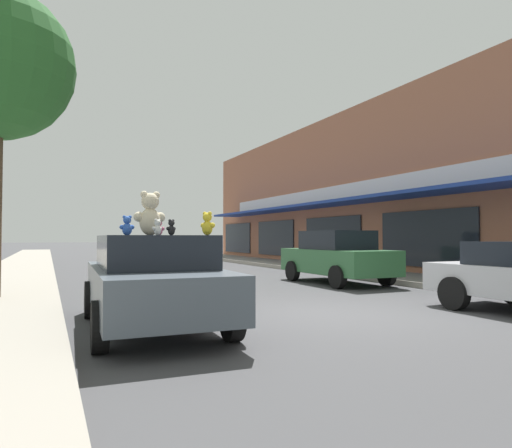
# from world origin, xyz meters

# --- Properties ---
(ground_plane) EXTENTS (260.00, 260.00, 0.00)m
(ground_plane) POSITION_xyz_m (0.00, 0.00, 0.00)
(ground_plane) COLOR #424244
(storefront_row) EXTENTS (15.50, 34.89, 7.18)m
(storefront_row) POSITION_xyz_m (14.06, 7.68, 3.59)
(storefront_row) COLOR #9E6047
(storefront_row) RESTS_ON ground_plane
(plush_art_car) EXTENTS (2.09, 4.40, 1.48)m
(plush_art_car) POSITION_xyz_m (-3.38, 0.02, 0.79)
(plush_art_car) COLOR #4C5660
(plush_art_car) RESTS_ON ground_plane
(teddy_bear_giant) EXTENTS (0.56, 0.36, 0.75)m
(teddy_bear_giant) POSITION_xyz_m (-3.35, 0.40, 1.84)
(teddy_bear_giant) COLOR beige
(teddy_bear_giant) RESTS_ON plush_art_car
(teddy_bear_pink) EXTENTS (0.20, 0.18, 0.28)m
(teddy_bear_pink) POSITION_xyz_m (-3.16, 0.57, 1.61)
(teddy_bear_pink) COLOR pink
(teddy_bear_pink) RESTS_ON plush_art_car
(teddy_bear_black) EXTENTS (0.19, 0.15, 0.25)m
(teddy_bear_black) POSITION_xyz_m (-3.15, -0.27, 1.60)
(teddy_bear_black) COLOR black
(teddy_bear_black) RESTS_ON plush_art_car
(teddy_bear_white) EXTENTS (0.18, 0.15, 0.25)m
(teddy_bear_white) POSITION_xyz_m (-3.40, -0.43, 1.60)
(teddy_bear_white) COLOR white
(teddy_bear_white) RESTS_ON plush_art_car
(teddy_bear_blue) EXTENTS (0.26, 0.16, 0.35)m
(teddy_bear_blue) POSITION_xyz_m (-3.65, 0.84, 1.65)
(teddy_bear_blue) COLOR blue
(teddy_bear_blue) RESTS_ON plush_art_car
(teddy_bear_yellow) EXTENTS (0.22, 0.26, 0.36)m
(teddy_bear_yellow) POSITION_xyz_m (-2.73, -0.79, 1.65)
(teddy_bear_yellow) COLOR yellow
(teddy_bear_yellow) RESTS_ON plush_art_car
(parked_car_far_center) EXTENTS (1.95, 4.15, 1.65)m
(parked_car_far_center) POSITION_xyz_m (3.38, 4.69, 0.85)
(parked_car_far_center) COLOR #336B3D
(parked_car_far_center) RESTS_ON ground_plane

